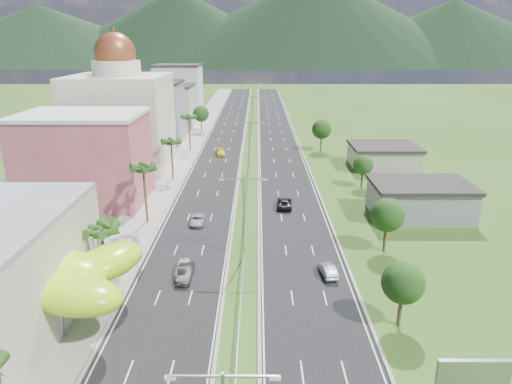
{
  "coord_description": "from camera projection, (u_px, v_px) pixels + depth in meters",
  "views": [
    {
      "loc": [
        1.8,
        -44.3,
        27.4
      ],
      "look_at": [
        1.59,
        16.15,
        7.0
      ],
      "focal_mm": 32.0,
      "sensor_mm": 36.0,
      "label": 1
    }
  ],
  "objects": [
    {
      "name": "ground",
      "position": [
        241.0,
        298.0,
        50.74
      ],
      "size": [
        500.0,
        500.0,
        0.0
      ],
      "primitive_type": "plane",
      "color": "#2D5119",
      "rests_on": "ground"
    },
    {
      "name": "road_left",
      "position": [
        226.0,
        135.0,
        136.03
      ],
      "size": [
        11.0,
        260.0,
        0.04
      ],
      "primitive_type": "cube",
      "color": "black",
      "rests_on": "ground"
    },
    {
      "name": "road_right",
      "position": [
        277.0,
        135.0,
        135.98
      ],
      "size": [
        11.0,
        260.0,
        0.04
      ],
      "primitive_type": "cube",
      "color": "black",
      "rests_on": "ground"
    },
    {
      "name": "sidewalk_left",
      "position": [
        195.0,
        135.0,
        136.05
      ],
      "size": [
        7.0,
        260.0,
        0.12
      ],
      "primitive_type": "cube",
      "color": "gray",
      "rests_on": "ground"
    },
    {
      "name": "median_guardrail",
      "position": [
        251.0,
        147.0,
        118.75
      ],
      "size": [
        0.1,
        216.06,
        0.76
      ],
      "color": "gray",
      "rests_on": "ground"
    },
    {
      "name": "streetlight_median_b",
      "position": [
        243.0,
        209.0,
        58.06
      ],
      "size": [
        6.04,
        0.25,
        11.0
      ],
      "color": "gray",
      "rests_on": "ground"
    },
    {
      "name": "streetlight_median_c",
      "position": [
        249.0,
        142.0,
        95.95
      ],
      "size": [
        6.04,
        0.25,
        11.0
      ],
      "color": "gray",
      "rests_on": "ground"
    },
    {
      "name": "streetlight_median_d",
      "position": [
        252.0,
        110.0,
        138.59
      ],
      "size": [
        6.04,
        0.25,
        11.0
      ],
      "color": "gray",
      "rests_on": "ground"
    },
    {
      "name": "streetlight_median_e",
      "position": [
        253.0,
        93.0,
        181.23
      ],
      "size": [
        6.04,
        0.25,
        11.0
      ],
      "color": "gray",
      "rests_on": "ground"
    },
    {
      "name": "lime_canopy",
      "position": [
        39.0,
        275.0,
        45.42
      ],
      "size": [
        18.0,
        15.0,
        7.4
      ],
      "color": "#B4E716",
      "rests_on": "ground"
    },
    {
      "name": "pink_shophouse",
      "position": [
        85.0,
        160.0,
        78.75
      ],
      "size": [
        20.0,
        15.0,
        15.0
      ],
      "primitive_type": "cube",
      "color": "#B54A57",
      "rests_on": "ground"
    },
    {
      "name": "domed_building",
      "position": [
        121.0,
        116.0,
        99.31
      ],
      "size": [
        20.0,
        20.0,
        28.7
      ],
      "color": "beige",
      "rests_on": "ground"
    },
    {
      "name": "midrise_grey",
      "position": [
        152.0,
        113.0,
        124.07
      ],
      "size": [
        16.0,
        15.0,
        16.0
      ],
      "primitive_type": "cube",
      "color": "gray",
      "rests_on": "ground"
    },
    {
      "name": "midrise_beige",
      "position": [
        167.0,
        107.0,
        145.39
      ],
      "size": [
        16.0,
        15.0,
        13.0
      ],
      "primitive_type": "cube",
      "color": "#A59888",
      "rests_on": "ground"
    },
    {
      "name": "midrise_white",
      "position": [
        179.0,
        91.0,
        166.39
      ],
      "size": [
        16.0,
        15.0,
        18.0
      ],
      "primitive_type": "cube",
      "color": "silver",
      "rests_on": "ground"
    },
    {
      "name": "billboard",
      "position": [
        472.0,
        381.0,
        32.21
      ],
      "size": [
        5.2,
        0.35,
        6.2
      ],
      "color": "gray",
      "rests_on": "ground"
    },
    {
      "name": "shed_near",
      "position": [
        420.0,
        201.0,
        73.53
      ],
      "size": [
        15.0,
        10.0,
        5.0
      ],
      "primitive_type": "cube",
      "color": "gray",
      "rests_on": "ground"
    },
    {
      "name": "shed_far",
      "position": [
        383.0,
        157.0,
        102.05
      ],
      "size": [
        14.0,
        12.0,
        4.4
      ],
      "primitive_type": "cube",
      "color": "#A59888",
      "rests_on": "ground"
    },
    {
      "name": "palm_tree_b",
      "position": [
        101.0,
        232.0,
        50.43
      ],
      "size": [
        3.6,
        3.6,
        8.1
      ],
      "color": "#47301C",
      "rests_on": "ground"
    },
    {
      "name": "palm_tree_c",
      "position": [
        143.0,
        170.0,
        68.92
      ],
      "size": [
        3.6,
        3.6,
        9.6
      ],
      "color": "#47301C",
      "rests_on": "ground"
    },
    {
      "name": "palm_tree_d",
      "position": [
        171.0,
        143.0,
        91.02
      ],
      "size": [
        3.6,
        3.6,
        8.6
      ],
      "color": "#47301C",
      "rests_on": "ground"
    },
    {
      "name": "palm_tree_e",
      "position": [
        189.0,
        119.0,
        114.46
      ],
      "size": [
        3.6,
        3.6,
        9.4
      ],
      "color": "#47301C",
      "rests_on": "ground"
    },
    {
      "name": "leafy_tree_lfar",
      "position": [
        201.0,
        114.0,
        139.02
      ],
      "size": [
        4.9,
        4.9,
        8.05
      ],
      "color": "#47301C",
      "rests_on": "ground"
    },
    {
      "name": "leafy_tree_ra",
      "position": [
        403.0,
        283.0,
        44.42
      ],
      "size": [
        4.2,
        4.2,
        6.9
      ],
      "color": "#47301C",
      "rests_on": "ground"
    },
    {
      "name": "leafy_tree_rb",
      "position": [
        387.0,
        215.0,
        60.39
      ],
      "size": [
        4.55,
        4.55,
        7.47
      ],
      "color": "#47301C",
      "rests_on": "ground"
    },
    {
      "name": "leafy_tree_rc",
      "position": [
        363.0,
        165.0,
        87.17
      ],
      "size": [
        3.85,
        3.85,
        6.33
      ],
      "color": "#47301C",
      "rests_on": "ground"
    },
    {
      "name": "leafy_tree_rd",
      "position": [
        322.0,
        129.0,
        115.22
      ],
      "size": [
        4.9,
        4.9,
        8.05
      ],
      "color": "#47301C",
      "rests_on": "ground"
    },
    {
      "name": "mountain_ridge",
      "position": [
        313.0,
        66.0,
        476.9
      ],
      "size": [
        860.0,
        140.0,
        90.0
      ],
      "primitive_type": null,
      "color": "black",
      "rests_on": "ground"
    },
    {
      "name": "car_white_near_left",
      "position": [
        183.0,
        268.0,
        55.75
      ],
      "size": [
        1.83,
        4.21,
        1.41
      ],
      "primitive_type": "imported",
      "rotation": [
        0.0,
        0.0,
        0.04
      ],
      "color": "white",
      "rests_on": "road_left"
    },
    {
      "name": "car_dark_left",
      "position": [
        185.0,
        273.0,
        54.45
      ],
      "size": [
        1.69,
        4.73,
        1.55
      ],
      "primitive_type": "imported",
      "rotation": [
        0.0,
        0.0,
        -0.01
      ],
      "color": "black",
      "rests_on": "road_left"
    },
    {
      "name": "car_silver_mid_left",
      "position": [
        198.0,
        220.0,
        70.79
      ],
      "size": [
        2.24,
        4.67,
        1.28
      ],
      "primitive_type": "imported",
      "rotation": [
        0.0,
        0.0,
        0.02
      ],
      "color": "#B0B4B8",
      "rests_on": "road_left"
    },
    {
      "name": "car_yellow_far_left",
      "position": [
        221.0,
        152.0,
        112.46
      ],
      "size": [
        2.75,
        5.16,
        1.42
      ],
      "primitive_type": "imported",
      "rotation": [
        0.0,
        0.0,
        0.16
      ],
      "color": "yellow",
      "rests_on": "road_left"
    },
    {
      "name": "car_silver_right",
      "position": [
        328.0,
        270.0,
        55.32
      ],
      "size": [
        2.01,
        4.36,
        1.38
      ],
      "primitive_type": "imported",
      "rotation": [
        0.0,
        0.0,
        3.28
      ],
      "color": "#94979A",
      "rests_on": "road_right"
    },
    {
      "name": "car_dark_far_right",
      "position": [
        284.0,
        203.0,
        77.65
      ],
      "size": [
        2.85,
        5.6,
        1.51
      ],
      "primitive_type": "imported",
      "rotation": [
        0.0,
        0.0,
        3.08
      ],
      "color": "black",
      "rests_on": "road_right"
    },
    {
      "name": "motorcycle",
      "position": [
        140.0,
        273.0,
        54.72
      ],
      "size": [
        0.6,
        1.93,
        1.23
      ],
      "primitive_type": "imported",
      "rotation": [
        0.0,
        0.0,
        0.01
      ],
      "color": "black",
      "rests_on": "road_left"
    }
  ]
}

